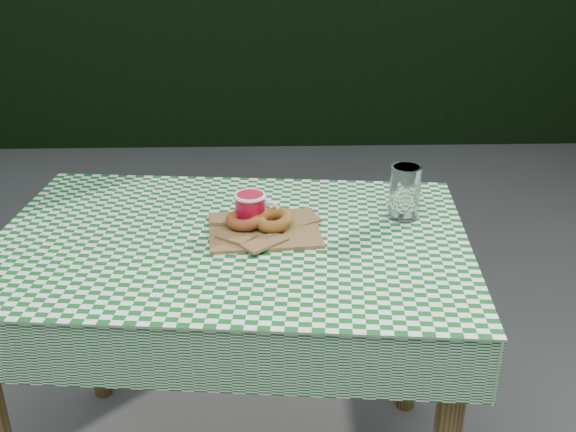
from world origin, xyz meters
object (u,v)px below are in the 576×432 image
object	(u,v)px
paper_bag	(264,229)
drinking_glass	(405,192)
coffee_mug	(250,210)
table	(236,365)

from	to	relation	value
paper_bag	drinking_glass	bearing A→B (deg)	11.29
coffee_mug	paper_bag	bearing A→B (deg)	-44.56
paper_bag	drinking_glass	distance (m)	0.37
table	paper_bag	distance (m)	0.40
table	paper_bag	world-z (taller)	paper_bag
paper_bag	coffee_mug	size ratio (longest dim) A/B	1.80
table	coffee_mug	xyz separation A→B (m)	(0.05, 0.07, 0.42)
paper_bag	table	bearing A→B (deg)	-160.02
table	drinking_glass	distance (m)	0.63
paper_bag	drinking_glass	xyz separation A→B (m)	(0.35, 0.07, 0.06)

